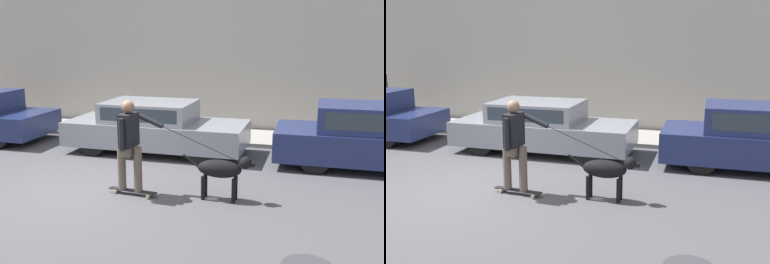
% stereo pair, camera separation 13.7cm
% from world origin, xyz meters
% --- Properties ---
extents(ground_plane, '(36.00, 36.00, 0.00)m').
position_xyz_m(ground_plane, '(0.00, 0.00, 0.00)').
color(ground_plane, '#47474C').
extents(back_wall, '(32.00, 0.30, 5.40)m').
position_xyz_m(back_wall, '(0.00, 6.00, 2.70)').
color(back_wall, '#ADA89E').
rests_on(back_wall, ground_plane).
extents(sidewalk_curb, '(30.00, 1.85, 0.10)m').
position_xyz_m(sidewalk_curb, '(0.00, 4.91, 0.05)').
color(sidewalk_curb, gray).
rests_on(sidewalk_curb, ground_plane).
extents(parked_car_1, '(4.31, 1.71, 1.24)m').
position_xyz_m(parked_car_1, '(0.23, 2.91, 0.61)').
color(parked_car_1, black).
rests_on(parked_car_1, ground_plane).
extents(dog, '(1.27, 0.32, 0.80)m').
position_xyz_m(dog, '(2.47, 0.18, 0.54)').
color(dog, black).
rests_on(dog, ground_plane).
extents(skateboarder, '(2.45, 0.60, 1.70)m').
position_xyz_m(skateboarder, '(0.85, -0.01, 0.97)').
color(skateboarder, beige).
rests_on(skateboarder, ground_plane).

